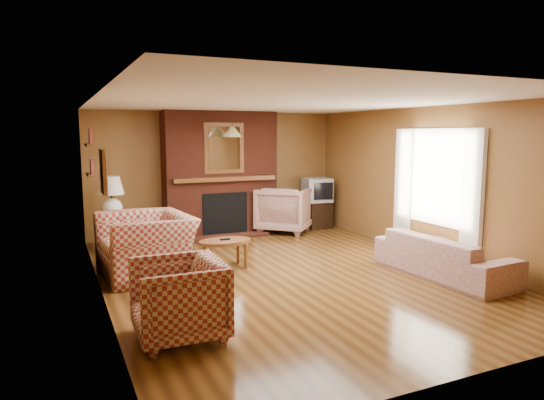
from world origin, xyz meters
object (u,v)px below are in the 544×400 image
plaid_loveseat (146,245)px  tv_stand (317,215)px  floral_sofa (444,255)px  table_lamp (111,195)px  plaid_armchair (178,299)px  crt_tv (317,190)px  floral_armchair (285,209)px  side_table (113,234)px  coffee_table (225,244)px  fireplace (221,175)px

plaid_loveseat → tv_stand: plaid_loveseat is taller
floral_sofa → table_lamp: (-4.00, 3.45, 0.66)m
plaid_armchair → crt_tv: size_ratio=1.41×
floral_armchair → side_table: floral_armchair is taller
plaid_loveseat → crt_tv: size_ratio=2.17×
crt_tv → tv_stand: bearing=90.0°
floral_sofa → coffee_table: bearing=54.4°
coffee_table → floral_sofa: bearing=-32.2°
coffee_table → table_lamp: bearing=127.4°
coffee_table → crt_tv: size_ratio=1.30×
fireplace → plaid_armchair: (-1.95, -4.50, -0.79)m
coffee_table → crt_tv: (2.78, 2.14, 0.44)m
side_table → table_lamp: (0.00, 0.00, 0.67)m
plaid_loveseat → table_lamp: bearing=-176.9°
table_lamp → floral_armchair: bearing=4.1°
plaid_loveseat → floral_sofa: plaid_loveseat is taller
plaid_loveseat → table_lamp: 1.78m
plaid_armchair → floral_sofa: size_ratio=0.43×
fireplace → plaid_loveseat: (-1.85, -2.22, -0.75)m
plaid_loveseat → floral_armchair: bearing=116.4°
floral_sofa → coffee_table: 3.10m
fireplace → table_lamp: 2.18m
plaid_loveseat → table_lamp: (-0.25, 1.68, 0.52)m
plaid_armchair → floral_sofa: plaid_armchair is taller
table_lamp → tv_stand: size_ratio=1.27×
floral_sofa → side_table: (-4.00, 3.45, -0.01)m
floral_sofa → table_lamp: table_lamp is taller
fireplace → coffee_table: (-0.73, -2.33, -0.82)m
plaid_loveseat → crt_tv: (3.90, 2.03, 0.38)m
floral_armchair → tv_stand: size_ratio=1.81×
fireplace → crt_tv: (2.05, -0.19, -0.38)m
table_lamp → tv_stand: 4.22m
floral_sofa → tv_stand: floral_sofa is taller
side_table → floral_armchair: bearing=4.1°
fireplace → tv_stand: bearing=-5.1°
side_table → table_lamp: size_ratio=0.79×
tv_stand → crt_tv: bearing=-93.0°
side_table → table_lamp: table_lamp is taller
floral_armchair → table_lamp: table_lamp is taller
fireplace → table_lamp: size_ratio=3.40×
coffee_table → crt_tv: bearing=37.6°
plaid_loveseat → side_table: (-0.25, 1.68, -0.15)m
fireplace → table_lamp: fireplace is taller
plaid_loveseat → table_lamp: table_lamp is taller
fireplace → plaid_loveseat: 2.98m
floral_armchair → plaid_armchair: bearing=96.0°
plaid_armchair → floral_armchair: size_ratio=0.85×
floral_armchair → crt_tv: 0.88m
side_table → crt_tv: bearing=4.7°
plaid_loveseat → floral_armchair: 3.65m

